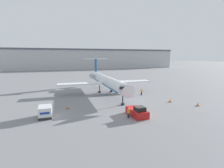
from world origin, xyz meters
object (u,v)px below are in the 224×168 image
luggage_cart (45,112)px  worker_near_tug (129,113)px  traffic_cone_left (68,107)px  traffic_cone_right (170,100)px  pushback_tug (137,112)px  worker_by_wing (142,92)px  airplane_main (106,81)px  traffic_cone_mid (198,104)px

luggage_cart → worker_near_tug: bearing=-19.7°
traffic_cone_left → traffic_cone_right: traffic_cone_right is taller
pushback_tug → luggage_cart: size_ratio=1.53×
pushback_tug → traffic_cone_left: size_ratio=6.21×
worker_by_wing → traffic_cone_left: size_ratio=2.23×
traffic_cone_left → worker_near_tug: bearing=-43.2°
pushback_tug → worker_by_wing: size_ratio=2.78×
pushback_tug → airplane_main: bearing=88.6°
traffic_cone_right → luggage_cart: bearing=-176.3°
luggage_cart → worker_by_wing: luggage_cart is taller
worker_near_tug → worker_by_wing: 18.30m
traffic_cone_right → traffic_cone_mid: traffic_cone_right is taller
luggage_cart → traffic_cone_right: bearing=3.7°
pushback_tug → luggage_cart: (-15.19, 4.27, 0.26)m
traffic_cone_left → luggage_cart: bearing=-135.7°
traffic_cone_right → worker_near_tug: bearing=-153.9°
worker_near_tug → traffic_cone_left: (-9.29, 8.73, -0.54)m
pushback_tug → worker_near_tug: size_ratio=2.76×
worker_near_tug → traffic_cone_left: worker_near_tug is taller
worker_near_tug → worker_by_wing: bearing=55.1°
worker_by_wing → traffic_cone_right: bearing=-72.0°
airplane_main → traffic_cone_mid: bearing=-52.6°
worker_near_tug → traffic_cone_left: 12.76m
traffic_cone_right → traffic_cone_mid: (3.55, -4.49, -0.03)m
worker_near_tug → traffic_cone_mid: bearing=6.8°
pushback_tug → traffic_cone_mid: size_ratio=6.43×
pushback_tug → traffic_cone_right: pushback_tug is taller
pushback_tug → traffic_cone_mid: bearing=5.7°
airplane_main → worker_by_wing: (8.13, -5.91, -2.63)m
pushback_tug → worker_near_tug: pushback_tug is taller
pushback_tug → traffic_cone_right: 12.86m
airplane_main → traffic_cone_mid: (14.45, -18.92, -3.17)m
traffic_cone_left → traffic_cone_mid: 26.94m
airplane_main → worker_near_tug: (-2.34, -20.92, -2.62)m
luggage_cart → traffic_cone_left: luggage_cart is taller
worker_by_wing → traffic_cone_right: size_ratio=2.15×
pushback_tug → luggage_cart: luggage_cart is taller
pushback_tug → traffic_cone_mid: 15.01m
traffic_cone_left → worker_by_wing: bearing=17.6°
worker_by_wing → traffic_cone_mid: 14.48m
worker_near_tug → traffic_cone_right: worker_near_tug is taller
luggage_cart → pushback_tug: bearing=-15.7°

